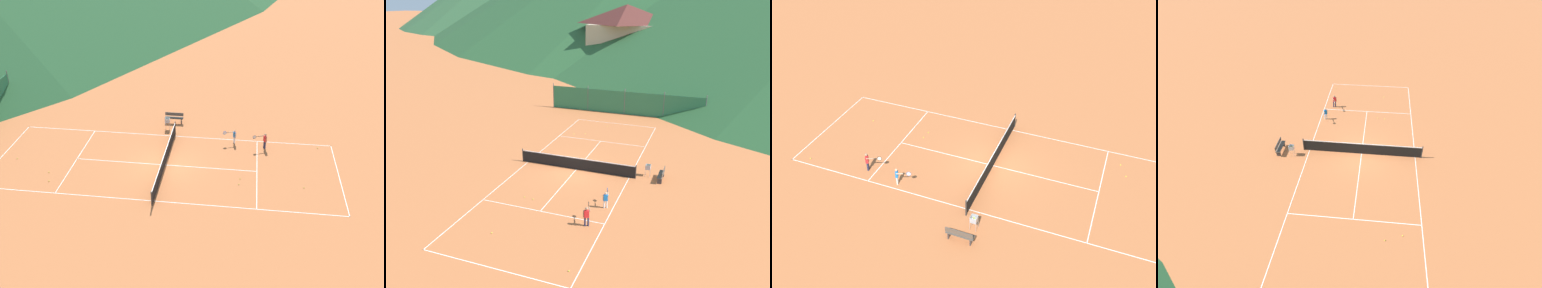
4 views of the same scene
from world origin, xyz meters
TOP-DOWN VIEW (x-y plane):
  - ground_plane at (0.00, 0.00)m, footprint 600.00×600.00m
  - court_line_markings at (0.00, 0.00)m, footprint 8.25×23.85m
  - tennis_net at (0.00, 0.00)m, footprint 9.18×0.08m
  - windscreen_fence_far at (-0.00, 15.50)m, footprint 17.28×0.08m
  - player_far_baseline at (3.63, -4.61)m, footprint 0.36×0.98m
  - player_near_service at (3.16, -6.88)m, footprint 0.41×1.06m
  - tennis_ball_alley_left at (-0.57, 10.65)m, footprint 0.07×0.07m
  - tennis_ball_alley_right at (-1.06, -5.28)m, footprint 0.07×0.07m
  - tennis_ball_service_box at (-1.54, -9.44)m, footprint 0.07×0.07m
  - tennis_ball_mid_court at (-1.93, 7.70)m, footprint 0.07×0.07m
  - tennis_ball_far_corner at (-1.70, -5.22)m, footprint 0.07×0.07m
  - tennis_ball_by_net_left at (-2.94, 7.29)m, footprint 0.07×0.07m
  - tennis_ball_near_corner at (3.61, -10.86)m, footprint 0.07×0.07m
  - ball_hopper at (5.30, 0.74)m, footprint 0.36×0.36m
  - courtside_bench at (6.34, 0.37)m, footprint 0.36×1.50m
  - alpine_chalet at (-6.37, 42.57)m, footprint 13.00×10.00m

SIDE VIEW (x-z plane):
  - ground_plane at x=0.00m, z-range 0.00..0.00m
  - court_line_markings at x=0.00m, z-range 0.00..0.01m
  - tennis_ball_alley_left at x=-0.57m, z-range 0.00..0.07m
  - tennis_ball_alley_right at x=-1.06m, z-range 0.00..0.07m
  - tennis_ball_service_box at x=-1.54m, z-range 0.00..0.07m
  - tennis_ball_mid_court at x=-1.93m, z-range 0.00..0.07m
  - tennis_ball_far_corner at x=-1.70m, z-range 0.00..0.07m
  - tennis_ball_by_net_left at x=-2.94m, z-range 0.00..0.07m
  - tennis_ball_near_corner at x=3.61m, z-range 0.00..0.07m
  - courtside_bench at x=6.34m, z-range 0.03..0.87m
  - tennis_net at x=0.00m, z-range -0.03..1.03m
  - player_far_baseline at x=3.63m, z-range 0.10..1.21m
  - ball_hopper at x=5.30m, z-range 0.21..1.10m
  - player_near_service at x=3.16m, z-range 0.10..1.33m
  - windscreen_fence_far at x=0.00m, z-range -0.14..2.76m
  - alpine_chalet at x=-6.37m, z-range 0.22..11.42m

